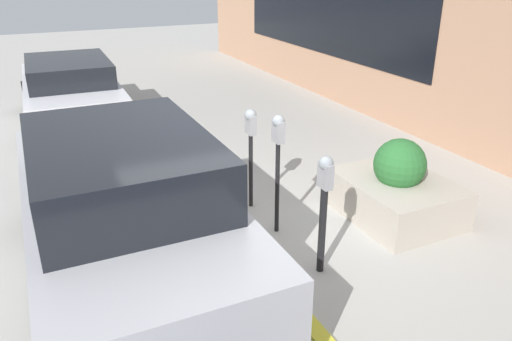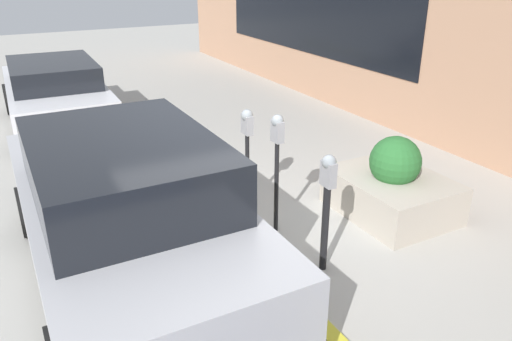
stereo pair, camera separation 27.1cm
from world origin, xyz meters
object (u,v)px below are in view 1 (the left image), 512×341
object	(u,v)px
parking_meter_middle	(251,135)
parked_car_rear	(71,88)
parked_car_middle	(123,204)
parking_meter_nearest	(324,197)
parking_meter_second	(278,147)
planter_box	(397,190)

from	to	relation	value
parking_meter_middle	parked_car_rear	distance (m)	5.18
parked_car_middle	parked_car_rear	distance (m)	5.73
parking_meter_nearest	parking_meter_middle	distance (m)	1.70
parking_meter_nearest	parking_meter_second	world-z (taller)	parking_meter_second
planter_box	parked_car_rear	world-z (taller)	parked_car_rear
parked_car_rear	parking_meter_nearest	bearing A→B (deg)	-163.71
planter_box	parked_car_rear	xyz separation A→B (m)	(5.94, 3.25, 0.34)
parking_meter_second	parked_car_middle	xyz separation A→B (m)	(-0.10, 1.80, -0.28)
parking_meter_middle	parked_car_rear	bearing A→B (deg)	19.14
planter_box	parked_car_rear	bearing A→B (deg)	28.72
parking_meter_nearest	parking_meter_second	bearing A→B (deg)	2.22
parking_meter_nearest	planter_box	world-z (taller)	parking_meter_nearest
parked_car_rear	planter_box	bearing A→B (deg)	-149.80
parked_car_rear	parking_meter_second	bearing A→B (deg)	-161.71
parking_meter_second	parking_meter_middle	world-z (taller)	parking_meter_second
planter_box	parked_car_middle	bearing A→B (deg)	86.44
parked_car_middle	parked_car_rear	bearing A→B (deg)	-0.91
parking_meter_second	planter_box	size ratio (longest dim) A/B	0.99
parked_car_middle	planter_box	bearing A→B (deg)	-93.44
parking_meter_middle	parked_car_middle	bearing A→B (deg)	115.08
parking_meter_second	planter_box	distance (m)	1.74
parking_meter_second	parked_car_middle	distance (m)	1.83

